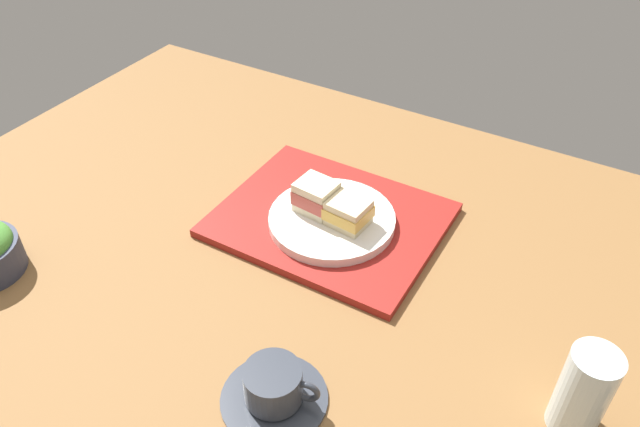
% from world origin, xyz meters
% --- Properties ---
extents(ground_plane, '(1.40, 1.00, 0.03)m').
position_xyz_m(ground_plane, '(0.00, 0.00, -0.01)').
color(ground_plane, brown).
extents(serving_tray, '(0.37, 0.30, 0.01)m').
position_xyz_m(serving_tray, '(-0.03, -0.08, 0.01)').
color(serving_tray, maroon).
rests_on(serving_tray, ground_plane).
extents(sandwich_plate, '(0.21, 0.21, 0.02)m').
position_xyz_m(sandwich_plate, '(-0.04, -0.06, 0.02)').
color(sandwich_plate, white).
rests_on(sandwich_plate, serving_tray).
extents(sandwich_near, '(0.07, 0.07, 0.05)m').
position_xyz_m(sandwich_near, '(-0.07, -0.06, 0.05)').
color(sandwich_near, beige).
rests_on(sandwich_near, sandwich_plate).
extents(sandwich_far, '(0.07, 0.06, 0.05)m').
position_xyz_m(sandwich_far, '(-0.01, -0.07, 0.06)').
color(sandwich_far, beige).
rests_on(sandwich_far, sandwich_plate).
extents(coffee_cup, '(0.14, 0.14, 0.06)m').
position_xyz_m(coffee_cup, '(-0.14, 0.26, 0.02)').
color(coffee_cup, '#333842').
rests_on(coffee_cup, ground_plane).
extents(drinking_glass, '(0.06, 0.06, 0.13)m').
position_xyz_m(drinking_glass, '(-0.48, 0.11, 0.06)').
color(drinking_glass, silver).
rests_on(drinking_glass, ground_plane).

